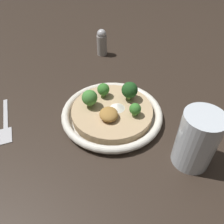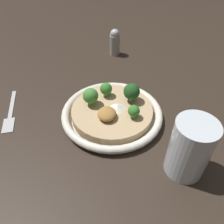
% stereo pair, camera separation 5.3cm
% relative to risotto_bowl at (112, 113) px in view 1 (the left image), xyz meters
% --- Properties ---
extents(ground_plane, '(6.00, 6.00, 0.00)m').
position_rel_risotto_bowl_xyz_m(ground_plane, '(0.00, 0.00, -0.01)').
color(ground_plane, '#2D231C').
extents(risotto_bowl, '(0.25, 0.25, 0.03)m').
position_rel_risotto_bowl_xyz_m(risotto_bowl, '(0.00, 0.00, 0.00)').
color(risotto_bowl, silver).
rests_on(risotto_bowl, ground_plane).
extents(cheese_sprinkle, '(0.04, 0.04, 0.01)m').
position_rel_risotto_bowl_xyz_m(cheese_sprinkle, '(-0.00, 0.01, 0.02)').
color(cheese_sprinkle, white).
rests_on(cheese_sprinkle, risotto_bowl).
extents(crispy_onion_garnish, '(0.05, 0.04, 0.02)m').
position_rel_risotto_bowl_xyz_m(crispy_onion_garnish, '(0.03, -0.01, 0.03)').
color(crispy_onion_garnish, '#A37538').
rests_on(crispy_onion_garnish, risotto_bowl).
extents(broccoli_back_right, '(0.03, 0.03, 0.03)m').
position_rel_risotto_bowl_xyz_m(broccoli_back_right, '(0.03, 0.05, 0.03)').
color(broccoli_back_right, '#668E47').
rests_on(broccoli_back_right, risotto_bowl).
extents(broccoli_front, '(0.04, 0.04, 0.04)m').
position_rel_risotto_bowl_xyz_m(broccoli_front, '(-0.01, -0.05, 0.04)').
color(broccoli_front, '#759E4C').
rests_on(broccoli_front, risotto_bowl).
extents(broccoli_front_left, '(0.03, 0.03, 0.04)m').
position_rel_risotto_bowl_xyz_m(broccoli_front_left, '(-0.05, -0.02, 0.04)').
color(broccoli_front_left, '#84A856').
rests_on(broccoli_front_left, risotto_bowl).
extents(broccoli_back_left, '(0.04, 0.04, 0.05)m').
position_rel_risotto_bowl_xyz_m(broccoli_back_left, '(-0.03, 0.05, 0.04)').
color(broccoli_back_left, '#84A856').
rests_on(broccoli_back_left, risotto_bowl).
extents(drinking_glass, '(0.08, 0.08, 0.12)m').
position_rel_risotto_bowl_xyz_m(drinking_glass, '(0.14, 0.15, 0.05)').
color(drinking_glass, silver).
rests_on(drinking_glass, ground_plane).
extents(fork_utensil, '(0.16, 0.06, 0.00)m').
position_rel_risotto_bowl_xyz_m(fork_utensil, '(-0.00, -0.26, -0.01)').
color(fork_utensil, '#B7B7BC').
rests_on(fork_utensil, ground_plane).
extents(pepper_shaker, '(0.03, 0.03, 0.09)m').
position_rel_risotto_bowl_xyz_m(pepper_shaker, '(-0.33, -0.00, 0.03)').
color(pepper_shaker, '#9E9993').
rests_on(pepper_shaker, ground_plane).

